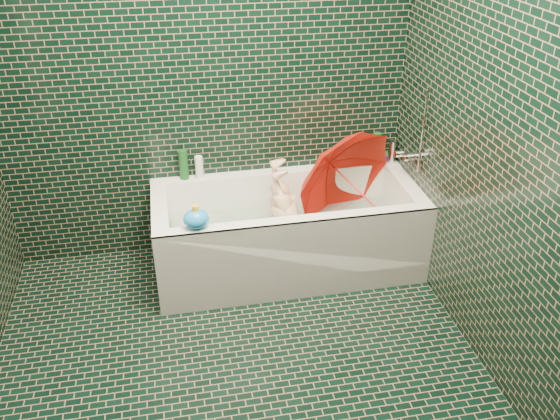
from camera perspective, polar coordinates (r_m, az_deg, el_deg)
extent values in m
plane|color=black|center=(3.21, -3.62, -16.62)|extent=(2.80, 2.80, 0.00)
plane|color=black|center=(3.76, -7.34, 13.09)|extent=(2.80, 0.00, 2.80)
plane|color=black|center=(2.89, 22.08, 5.74)|extent=(0.00, 2.80, 2.80)
cube|color=white|center=(3.99, 0.67, -4.38)|extent=(1.70, 0.75, 0.15)
cube|color=white|center=(4.12, -0.23, 1.30)|extent=(1.70, 0.10, 0.40)
cube|color=white|center=(3.58, 1.77, -3.64)|extent=(1.70, 0.10, 0.40)
cube|color=white|center=(4.06, 11.81, 0.16)|extent=(0.10, 0.55, 0.40)
cube|color=white|center=(3.78, -11.26, -2.20)|extent=(0.10, 0.55, 0.40)
cube|color=white|center=(3.59, 1.89, -4.99)|extent=(1.70, 0.02, 0.55)
cube|color=green|center=(3.95, 0.68, -3.41)|extent=(1.35, 0.47, 0.01)
cube|color=silver|center=(3.87, 0.69, -1.63)|extent=(1.48, 0.53, 0.00)
cylinder|color=silver|center=(3.90, 12.79, 5.04)|extent=(0.14, 0.05, 0.05)
cylinder|color=silver|center=(3.92, 11.38, 5.34)|extent=(0.05, 0.04, 0.04)
cylinder|color=silver|center=(3.73, 13.62, 7.44)|extent=(0.01, 0.01, 0.55)
imported|color=#E0B08C|center=(3.84, 1.19, -1.78)|extent=(0.98, 0.50, 0.41)
imported|color=red|center=(3.85, 7.31, 2.08)|extent=(1.06, 1.07, 1.01)
imported|color=white|center=(4.24, 10.44, 4.72)|extent=(0.12, 0.12, 0.25)
imported|color=#501D6F|center=(4.23, 10.44, 4.60)|extent=(0.09, 0.09, 0.19)
imported|color=#14481C|center=(4.23, 10.38, 4.61)|extent=(0.15, 0.15, 0.15)
cylinder|color=#14481C|center=(4.14, 9.25, 5.86)|extent=(0.07, 0.07, 0.23)
cylinder|color=silver|center=(4.18, 10.73, 5.51)|extent=(0.07, 0.07, 0.17)
cylinder|color=#14481C|center=(3.93, -9.26, 4.33)|extent=(0.08, 0.08, 0.20)
cylinder|color=white|center=(3.94, -7.79, 4.10)|extent=(0.06, 0.06, 0.15)
ellipsoid|color=yellow|center=(4.16, 8.10, 4.93)|extent=(0.11, 0.10, 0.07)
sphere|color=yellow|center=(4.16, 8.53, 5.55)|extent=(0.05, 0.05, 0.05)
cone|color=orange|center=(4.18, 8.78, 5.57)|extent=(0.02, 0.03, 0.02)
ellipsoid|color=#1987E8|center=(3.38, -8.07, -0.86)|extent=(0.18, 0.17, 0.11)
cylinder|color=yellow|center=(3.35, -8.15, 0.12)|extent=(0.04, 0.04, 0.04)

